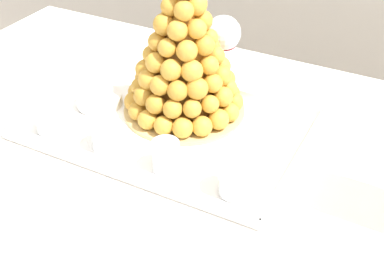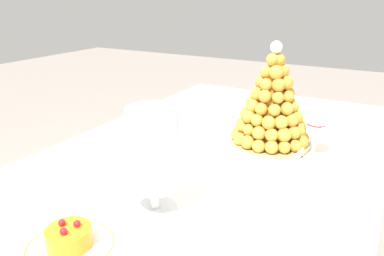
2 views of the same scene
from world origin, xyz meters
The scene contains 11 objects.
buffet_table centered at (0.00, 0.00, 0.66)m, with size 1.76×0.95×0.77m.
serving_tray centered at (-0.22, 0.06, 0.78)m, with size 0.54×0.36×0.02m.
croquembouche centered at (-0.22, 0.13, 0.91)m, with size 0.25×0.25×0.32m.
dessert_cup_left centered at (-0.43, -0.05, 0.80)m, with size 0.05×0.05×0.05m.
dessert_cup_mid_left centered at (-0.29, -0.05, 0.80)m, with size 0.06×0.06×0.05m.
dessert_cup_centre centered at (-0.16, -0.05, 0.81)m, with size 0.05×0.05×0.06m.
dessert_cup_mid_right centered at (-0.03, -0.06, 0.81)m, with size 0.06×0.06×0.06m.
creme_brulee_ramekin centered at (-0.39, 0.07, 0.79)m, with size 0.10×0.10×0.02m.
macaron_goblet centered at (0.27, 0.03, 0.92)m, with size 0.11×0.11×0.24m.
fruit_tart_plate centered at (0.46, -0.04, 0.79)m, with size 0.17×0.17×0.06m.
wine_glass centered at (-0.20, 0.27, 0.90)m, with size 0.08×0.08×0.17m.
Camera 2 is at (0.86, 0.45, 1.23)m, focal length 34.78 mm.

